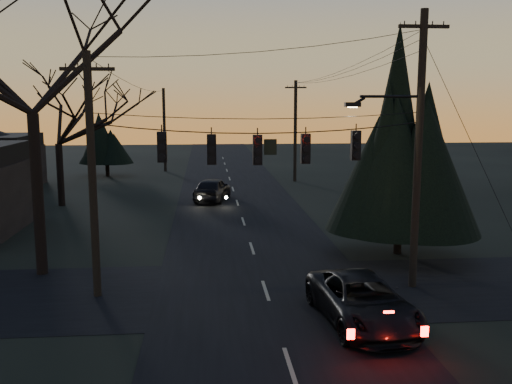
{
  "coord_description": "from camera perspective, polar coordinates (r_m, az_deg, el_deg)",
  "views": [
    {
      "loc": [
        -2.13,
        -9.8,
        6.88
      ],
      "look_at": [
        -0.46,
        8.77,
        3.86
      ],
      "focal_mm": 40.0,
      "sensor_mm": 36.0,
      "label": 1
    }
  ],
  "objects": [
    {
      "name": "evergreen_dist",
      "position": [
        53.46,
        -14.75,
        5.08
      ],
      "size": [
        3.79,
        3.79,
        5.46
      ],
      "color": "black",
      "rests_on": "ground"
    },
    {
      "name": "utility_pole_far_r",
      "position": [
        48.89,
        3.89,
        1.09
      ],
      "size": [
        1.8,
        0.3,
        8.5
      ],
      "primitive_type": null,
      "color": "black",
      "rests_on": "ground"
    },
    {
      "name": "utility_pole_left",
      "position": [
        21.32,
        -15.54,
        -9.98
      ],
      "size": [
        1.8,
        0.3,
        8.5
      ],
      "primitive_type": null,
      "color": "black",
      "rests_on": "ground"
    },
    {
      "name": "sedan_oncoming_a",
      "position": [
        39.26,
        -4.39,
        0.27
      ],
      "size": [
        2.96,
        5.04,
        1.61
      ],
      "primitive_type": "imported",
      "rotation": [
        0.0,
        0.0,
        2.9
      ],
      "color": "black",
      "rests_on": "ground"
    },
    {
      "name": "bare_tree_left",
      "position": [
        23.68,
        -21.8,
        13.48
      ],
      "size": [
        10.15,
        10.15,
        12.74
      ],
      "color": "black",
      "rests_on": "ground"
    },
    {
      "name": "evergreen_right",
      "position": [
        25.94,
        14.35,
        4.71
      ],
      "size": [
        4.93,
        4.93,
        8.77
      ],
      "color": "black",
      "rests_on": "ground"
    },
    {
      "name": "suv_near",
      "position": [
        18.24,
        10.59,
        -10.69
      ],
      "size": [
        2.92,
        5.43,
        1.45
      ],
      "primitive_type": "imported",
      "rotation": [
        0.0,
        0.0,
        0.1
      ],
      "color": "black",
      "rests_on": "ground"
    },
    {
      "name": "main_road",
      "position": [
        30.66,
        -1.02,
        -3.76
      ],
      "size": [
        8.0,
        120.0,
        0.02
      ],
      "primitive_type": "cube",
      "color": "black",
      "rests_on": "ground"
    },
    {
      "name": "utility_pole_right",
      "position": [
        22.31,
        15.34,
        -9.11
      ],
      "size": [
        5.0,
        0.3,
        10.0
      ],
      "primitive_type": null,
      "color": "black",
      "rests_on": "ground"
    },
    {
      "name": "bare_tree_dist",
      "position": [
        39.1,
        -19.26,
        6.95
      ],
      "size": [
        7.6,
        7.6,
        8.15
      ],
      "color": "black",
      "rests_on": "ground"
    },
    {
      "name": "cross_road",
      "position": [
        21.07,
        0.97,
        -9.84
      ],
      "size": [
        60.0,
        7.0,
        0.02
      ],
      "primitive_type": "cube",
      "color": "black",
      "rests_on": "ground"
    },
    {
      "name": "utility_pole_far_l",
      "position": [
        56.36,
        -9.04,
        2.07
      ],
      "size": [
        0.3,
        0.3,
        8.0
      ],
      "primitive_type": null,
      "color": "black",
      "rests_on": "ground"
    },
    {
      "name": "span_signal_assembly",
      "position": [
        19.96,
        0.32,
        4.44
      ],
      "size": [
        11.5,
        0.44,
        1.61
      ],
      "color": "black",
      "rests_on": "ground"
    }
  ]
}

